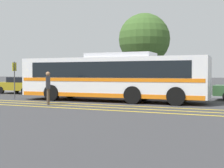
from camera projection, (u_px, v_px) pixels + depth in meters
name	position (u px, v px, depth m)	size (l,w,h in m)	color
ground_plane	(113.00, 101.00, 19.22)	(220.00, 220.00, 0.00)	#38383A
lane_strip_0	(96.00, 104.00, 17.11)	(0.20, 31.48, 0.01)	gold
lane_strip_1	(87.00, 106.00, 16.11)	(0.20, 31.48, 0.01)	gold
lane_strip_2	(76.00, 109.00, 15.14)	(0.20, 31.48, 0.01)	gold
curb_strip	(141.00, 94.00, 24.22)	(39.48, 0.36, 0.15)	#99999E
transit_bus	(112.00, 76.00, 19.06)	(11.85, 2.92, 2.93)	white
parked_car_0	(20.00, 85.00, 26.23)	(4.32, 2.18, 1.39)	olive
parked_car_1	(90.00, 87.00, 23.57)	(4.52, 2.10, 1.36)	maroon
parked_car_2	(167.00, 89.00, 21.15)	(4.18, 1.91, 1.26)	silver
pedestrian_0	(48.00, 86.00, 17.04)	(0.44, 0.46, 1.80)	brown
bus_stop_sign	(14.00, 76.00, 20.69)	(0.07, 0.40, 2.48)	#59595E
tree_0	(144.00, 39.00, 28.66)	(4.72, 4.72, 7.22)	#513823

